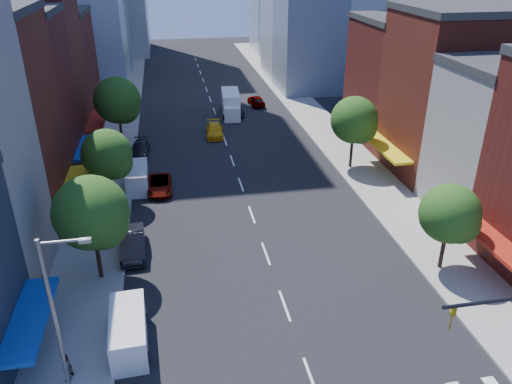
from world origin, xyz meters
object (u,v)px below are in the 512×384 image
Objects in this scene: pedestrian_near at (47,287)px; cargo_van_far at (137,178)px; parked_car_rear at (140,149)px; traffic_car_far at (256,100)px; cargo_van_near at (129,333)px; parked_car_third at (160,185)px; box_truck at (231,104)px; pedestrian_far at (66,367)px; taxi at (214,130)px; parked_car_second at (133,243)px; traffic_car_oncoming at (236,110)px.

cargo_van_far is at bearing 15.80° from pedestrian_near.
traffic_car_far reaches higher than parked_car_rear.
cargo_van_near reaches higher than pedestrian_near.
traffic_car_far is (15.61, 24.65, -0.29)m from cargo_van_far.
box_truck is (9.54, 22.01, 0.77)m from parked_car_third.
pedestrian_far is at bearing -150.73° from cargo_van_near.
taxi is at bearing 8.32° from pedestrian_near.
traffic_car_far is at bearing 46.56° from box_truck.
pedestrian_near is (-5.00, -4.72, 0.24)m from parked_car_second.
cargo_van_far is (0.00, -8.62, 0.38)m from parked_car_rear.
parked_car_rear is 0.59× the size of box_truck.
parked_car_rear is at bearing -148.26° from taxi.
box_truck reaches higher than parked_car_second.
cargo_van_far is at bearing 55.54° from traffic_car_oncoming.
box_truck is at bearing 36.45° from traffic_car_far.
taxi reaches higher than parked_car_rear.
cargo_van_far reaches higher than pedestrian_near.
cargo_van_near is 2.71× the size of pedestrian_near.
parked_car_rear is 0.92× the size of taxi.
cargo_van_near is 43.38m from box_truck.
pedestrian_far is at bearing -129.51° from pedestrian_near.
pedestrian_near is at bearing -108.41° from cargo_van_far.
traffic_car_oncoming is (12.12, 31.82, -0.12)m from parked_car_second.
parked_car_rear is 22.37m from traffic_car_far.
parked_car_second is 10.27m from parked_car_third.
traffic_car_oncoming is at bearing 66.39° from parked_car_second.
box_truck is at bearing 72.95° from taxi.
parked_car_rear is 31.55m from pedestrian_far.
parked_car_rear is at bearing 87.24° from parked_car_second.
box_truck is at bearing 9.16° from pedestrian_near.
cargo_van_near is at bearing 65.79° from traffic_car_far.
pedestrian_far is (-2.85, -11.70, 0.12)m from parked_car_second.
cargo_van_near is 0.65× the size of box_truck.
pedestrian_far is (-3.04, -1.91, -0.07)m from cargo_van_near.
box_truck is at bearing 50.26° from parked_car_rear.
pedestrian_near is (-7.00, -14.80, 0.41)m from parked_car_third.
traffic_car_oncoming is at bearing 48.23° from parked_car_rear.
pedestrian_near reaches higher than pedestrian_far.
parked_car_second is 34.05m from traffic_car_oncoming.
parked_car_third is at bearing -27.96° from cargo_van_far.
cargo_van_far is at bearing 52.15° from traffic_car_far.
traffic_car_far is 50.91m from pedestrian_far.
box_truck reaches higher than cargo_van_near.
cargo_van_far is 16.59m from pedestrian_near.
pedestrian_near is at bearing 132.82° from cargo_van_near.
traffic_car_far is 2.74× the size of pedestrian_far.
parked_car_third is at bearing 56.56° from traffic_car_far.
cargo_van_far is at bearing 153.39° from parked_car_third.
parked_car_rear is at bearing -166.76° from pedestrian_far.
traffic_car_far is 0.57× the size of box_truck.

